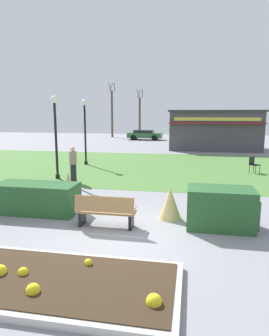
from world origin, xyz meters
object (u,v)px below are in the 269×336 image
object	(u,v)px
park_bench	(106,211)
lamppost_far	(85,124)
lamppost_mid	(55,127)
tree_right_bg	(140,116)
cafe_chair_east	(253,163)
food_kiosk	(214,130)
trash_bin	(250,216)
tree_left_bg	(112,113)
parked_car_west_slot	(145,135)
person_strolling	(73,164)

from	to	relation	value
park_bench	lamppost_far	xyz separation A→B (m)	(-4.24, 10.26, 2.08)
lamppost_mid	tree_right_bg	size ratio (longest dim) A/B	0.64
cafe_chair_east	food_kiosk	bearing A→B (deg)	97.01
trash_bin	tree_left_bg	distance (m)	34.11
food_kiosk	tree_right_bg	bearing A→B (deg)	125.92
food_kiosk	parked_car_west_slot	distance (m)	11.59
trash_bin	tree_left_bg	xyz separation A→B (m)	(-12.32, 31.67, 2.85)
park_bench	cafe_chair_east	distance (m)	10.90
lamppost_mid	parked_car_west_slot	xyz separation A→B (m)	(0.83, 23.20, -1.91)
lamppost_mid	cafe_chair_east	size ratio (longest dim) A/B	4.55
park_bench	lamppost_mid	world-z (taller)	lamppost_mid
person_strolling	tree_right_bg	bearing A→B (deg)	-12.81
lamppost_far	food_kiosk	world-z (taller)	lamppost_far
trash_bin	cafe_chair_east	size ratio (longest dim) A/B	0.90
person_strolling	tree_right_bg	size ratio (longest dim) A/B	0.27
park_bench	person_strolling	xyz separation A→B (m)	(-3.13, 5.39, 0.38)
food_kiosk	person_strolling	world-z (taller)	food_kiosk
park_bench	lamppost_mid	xyz separation A→B (m)	(-4.19, 5.93, 2.08)
park_bench	person_strolling	bearing A→B (deg)	120.12
cafe_chair_east	tree_left_bg	xyz separation A→B (m)	(-14.01, 22.97, 2.72)
person_strolling	park_bench	bearing A→B (deg)	-165.80
parked_car_west_slot	tree_left_bg	xyz separation A→B (m)	(-4.95, 3.13, 2.60)
lamppost_far	food_kiosk	xyz separation A→B (m)	(8.57, 10.26, -0.80)
park_bench	lamppost_mid	bearing A→B (deg)	125.25
tree_right_bg	lamppost_far	bearing A→B (deg)	-89.04
trash_bin	tree_right_bg	bearing A→B (deg)	104.99
parked_car_west_slot	tree_left_bg	distance (m)	6.41
park_bench	person_strolling	size ratio (longest dim) A/B	1.01
person_strolling	parked_car_west_slot	distance (m)	23.74
food_kiosk	lamppost_far	bearing A→B (deg)	-129.85
food_kiosk	parked_car_west_slot	xyz separation A→B (m)	(-7.68, 8.61, -1.12)
cafe_chair_east	person_strolling	xyz separation A→B (m)	(-8.83, -3.90, 0.33)
person_strolling	tree_right_bg	xyz separation A→B (m)	(-1.50, 27.48, 1.96)
trash_bin	tree_right_bg	xyz separation A→B (m)	(-8.64, 32.29, 2.42)
lamppost_far	tree_left_bg	distance (m)	22.38
lamppost_far	parked_car_west_slot	distance (m)	18.99
cafe_chair_east	trash_bin	bearing A→B (deg)	-100.94
lamppost_mid	lamppost_far	xyz separation A→B (m)	(-0.06, 4.33, 0.00)
lamppost_far	parked_car_west_slot	bearing A→B (deg)	87.30
park_bench	food_kiosk	world-z (taller)	food_kiosk
food_kiosk	parked_car_west_slot	world-z (taller)	food_kiosk
tree_left_bg	cafe_chair_east	bearing A→B (deg)	-58.62
parked_car_west_slot	cafe_chair_east	bearing A→B (deg)	-65.46
park_bench	lamppost_mid	distance (m)	7.55
lamppost_mid	tree_left_bg	bearing A→B (deg)	98.88
park_bench	food_kiosk	bearing A→B (deg)	78.11
person_strolling	tree_left_bg	world-z (taller)	tree_left_bg
food_kiosk	tree_left_bg	xyz separation A→B (m)	(-12.63, 11.73, 1.49)
park_bench	tree_right_bg	xyz separation A→B (m)	(-4.62, 32.87, 2.34)
park_bench	lamppost_far	size ratio (longest dim) A/B	0.42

